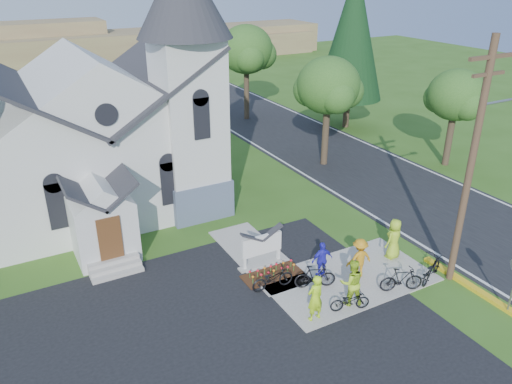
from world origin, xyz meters
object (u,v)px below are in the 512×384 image
cyclist_0 (315,298)px  cyclist_4 (394,239)px  cyclist_1 (352,282)px  church_sign (262,245)px  bike_4 (431,269)px  bike_3 (401,279)px  bike_2 (350,301)px  bike_1 (315,276)px  cyclist_2 (322,260)px  utility_pole (473,159)px  cyclist_3 (359,258)px  bike_0 (273,279)px

cyclist_0 → cyclist_4: cyclist_4 is taller
cyclist_1 → church_sign: bearing=-46.9°
cyclist_4 → bike_4: 2.14m
cyclist_1 → bike_3: 2.37m
bike_4 → bike_2: bearing=65.9°
cyclist_4 → bike_2: bearing=15.1°
cyclist_0 → bike_2: bearing=167.3°
bike_1 → bike_4: 4.95m
cyclist_0 → cyclist_2: size_ratio=1.16×
bike_1 → bike_3: bike_3 is taller
utility_pole → cyclist_4: utility_pole is taller
cyclist_1 → bike_4: bearing=-163.8°
cyclist_3 → cyclist_4: (2.32, 0.43, 0.07)m
utility_pole → cyclist_1: (-4.90, 0.62, -4.39)m
cyclist_1 → bike_4: (3.99, -0.32, -0.47)m
bike_1 → cyclist_4: bearing=-65.9°
bike_2 → cyclist_4: (4.08, 2.08, 0.54)m
utility_pole → bike_1: size_ratio=5.81×
utility_pole → cyclist_2: bearing=150.9°
bike_1 → cyclist_3: size_ratio=0.97×
cyclist_2 → cyclist_3: cyclist_3 is taller
bike_3 → cyclist_4: size_ratio=0.94×
cyclist_0 → cyclist_1: (1.77, 0.10, 0.02)m
utility_pole → bike_4: size_ratio=5.24×
utility_pole → bike_4: 4.95m
cyclist_0 → cyclist_2: bearing=-135.6°
church_sign → cyclist_2: (1.76, -2.03, -0.16)m
utility_pole → bike_1: 7.63m
bike_1 → bike_2: size_ratio=1.10×
cyclist_0 → bike_0: cyclist_0 is taller
utility_pole → cyclist_3: size_ratio=5.66×
bike_4 → cyclist_3: bearing=32.5°
cyclist_3 → bike_0: bearing=-7.7°
cyclist_1 → bike_0: bearing=-25.9°
utility_pole → bike_2: bearing=176.6°
utility_pole → bike_0: 9.06m
cyclist_1 → bike_1: bearing=-48.2°
utility_pole → cyclist_1: bearing=172.7°
bike_2 → cyclist_4: cyclist_4 is taller
bike_1 → cyclist_0: bearing=165.9°
cyclist_0 → cyclist_3: 3.56m
bike_4 → bike_1: bearing=43.8°
church_sign → cyclist_1: size_ratio=1.14×
cyclist_0 → bike_2: cyclist_0 is taller
bike_3 → bike_2: bearing=111.7°
utility_pole → cyclist_3: bearing=150.1°
bike_0 → cyclist_1: size_ratio=0.94×
cyclist_1 → cyclist_3: size_ratio=1.09×
cyclist_0 → cyclist_3: (3.25, 1.44, -0.06)m
cyclist_3 → utility_pole: bearing=157.2°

